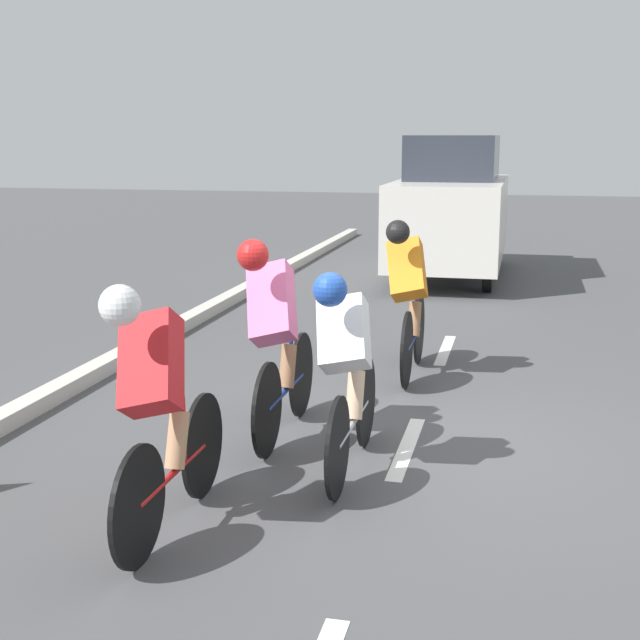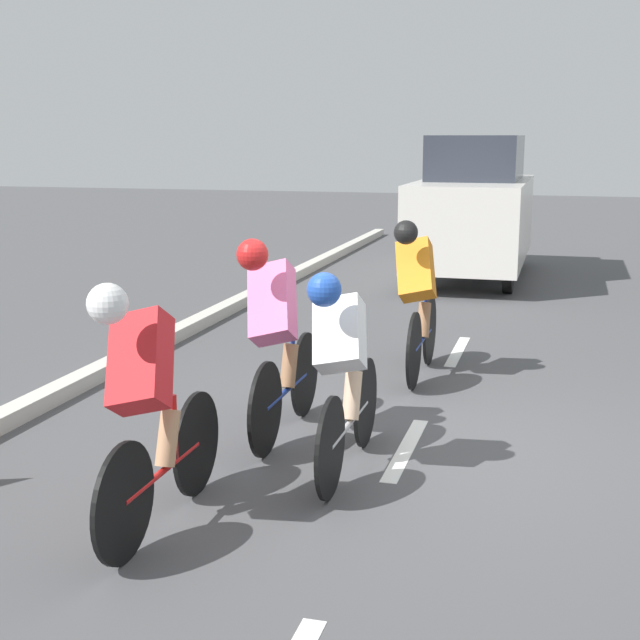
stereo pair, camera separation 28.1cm
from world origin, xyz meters
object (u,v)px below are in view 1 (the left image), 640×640
cyclist_orange (409,295)px  support_car (451,208)px  cyclist_pink (275,333)px  cyclist_red (157,401)px  cyclist_white (346,367)px

cyclist_orange → support_car: bearing=-88.7°
cyclist_pink → cyclist_red: 1.79m
support_car → cyclist_white: bearing=90.4°
cyclist_pink → cyclist_white: size_ratio=1.00×
cyclist_orange → support_car: support_car is taller
cyclist_orange → cyclist_red: cyclist_orange is taller
cyclist_pink → cyclist_white: bearing=138.0°
cyclist_white → cyclist_red: 1.47m
cyclist_white → support_car: (0.06, -9.05, 0.38)m
cyclist_pink → cyclist_red: cyclist_pink is taller
cyclist_white → cyclist_pink: bearing=-42.0°
cyclist_pink → cyclist_red: bearing=83.6°
cyclist_orange → cyclist_white: (0.08, 2.62, -0.04)m
cyclist_orange → cyclist_white: size_ratio=0.98×
cyclist_orange → cyclist_red: (0.96, 3.80, -0.00)m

